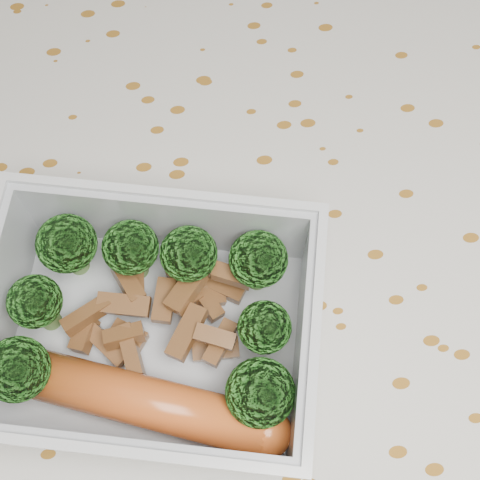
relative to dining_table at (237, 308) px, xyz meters
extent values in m
plane|color=olive|center=(0.00, 0.00, -0.67)|extent=(4.00, 4.00, 0.00)
cube|color=brown|center=(0.00, 0.00, 0.06)|extent=(1.40, 0.90, 0.04)
cube|color=silver|center=(0.00, 0.00, 0.09)|extent=(1.46, 0.96, 0.01)
cube|color=silver|center=(-0.05, -0.04, 0.09)|extent=(0.18, 0.16, 0.00)
cube|color=silver|center=(-0.04, 0.01, 0.12)|extent=(0.16, 0.04, 0.05)
cube|color=silver|center=(-0.06, -0.10, 0.12)|extent=(0.16, 0.04, 0.05)
cube|color=silver|center=(0.03, -0.06, 0.12)|extent=(0.03, 0.11, 0.05)
cube|color=silver|center=(-0.04, 0.02, 0.15)|extent=(0.17, 0.04, 0.00)
cube|color=silver|center=(-0.07, -0.10, 0.15)|extent=(0.17, 0.04, 0.00)
cube|color=silver|center=(0.03, -0.06, 0.15)|extent=(0.03, 0.12, 0.00)
cylinder|color=#608C3F|center=(-0.09, 0.01, 0.10)|extent=(0.01, 0.01, 0.02)
ellipsoid|color=#327D25|center=(-0.09, 0.01, 0.13)|extent=(0.03, 0.03, 0.03)
cylinder|color=#608C3F|center=(-0.06, 0.00, 0.10)|extent=(0.01, 0.01, 0.02)
ellipsoid|color=#327D25|center=(-0.06, 0.00, 0.13)|extent=(0.03, 0.03, 0.03)
cylinder|color=#608C3F|center=(-0.03, -0.01, 0.10)|extent=(0.01, 0.01, 0.02)
ellipsoid|color=#327D25|center=(-0.03, -0.01, 0.13)|extent=(0.03, 0.03, 0.03)
cylinder|color=#608C3F|center=(0.01, -0.02, 0.10)|extent=(0.01, 0.01, 0.02)
ellipsoid|color=#327D25|center=(0.01, -0.02, 0.13)|extent=(0.03, 0.03, 0.03)
cylinder|color=#608C3F|center=(-0.11, -0.02, 0.10)|extent=(0.01, 0.01, 0.02)
ellipsoid|color=#327D25|center=(-0.11, -0.02, 0.13)|extent=(0.03, 0.03, 0.02)
cylinder|color=#608C3F|center=(0.01, -0.05, 0.11)|extent=(0.01, 0.01, 0.02)
ellipsoid|color=#327D25|center=(0.01, -0.05, 0.13)|extent=(0.03, 0.03, 0.02)
cylinder|color=#608C3F|center=(-0.12, -0.06, 0.10)|extent=(0.01, 0.01, 0.02)
ellipsoid|color=#327D25|center=(-0.12, -0.06, 0.13)|extent=(0.03, 0.03, 0.03)
cylinder|color=#608C3F|center=(0.00, -0.08, 0.10)|extent=(0.01, 0.01, 0.02)
ellipsoid|color=#327D25|center=(0.00, -0.08, 0.12)|extent=(0.03, 0.03, 0.03)
cube|color=brown|center=(-0.03, -0.05, 0.11)|extent=(0.03, 0.03, 0.01)
cube|color=brown|center=(-0.02, -0.03, 0.10)|extent=(0.02, 0.02, 0.01)
cube|color=brown|center=(-0.08, -0.04, 0.10)|extent=(0.03, 0.03, 0.01)
cube|color=brown|center=(-0.06, -0.01, 0.10)|extent=(0.01, 0.02, 0.01)
cube|color=brown|center=(-0.02, -0.05, 0.11)|extent=(0.02, 0.03, 0.01)
cube|color=brown|center=(-0.02, -0.05, 0.12)|extent=(0.02, 0.02, 0.01)
cube|color=brown|center=(-0.06, -0.04, 0.10)|extent=(0.02, 0.02, 0.01)
cube|color=brown|center=(-0.03, -0.02, 0.10)|extent=(0.02, 0.02, 0.01)
cube|color=brown|center=(-0.08, -0.03, 0.11)|extent=(0.03, 0.02, 0.01)
cube|color=brown|center=(-0.09, -0.04, 0.10)|extent=(0.02, 0.02, 0.01)
cube|color=brown|center=(-0.02, -0.05, 0.10)|extent=(0.03, 0.01, 0.01)
cube|color=brown|center=(0.00, -0.02, 0.11)|extent=(0.02, 0.02, 0.01)
cube|color=brown|center=(-0.06, -0.05, 0.11)|extent=(0.01, 0.03, 0.01)
cube|color=brown|center=(-0.06, -0.04, 0.11)|extent=(0.02, 0.01, 0.01)
cube|color=brown|center=(-0.06, -0.03, 0.11)|extent=(0.03, 0.02, 0.01)
cube|color=brown|center=(-0.03, -0.02, 0.11)|extent=(0.02, 0.03, 0.01)
cube|color=brown|center=(-0.04, -0.03, 0.11)|extent=(0.02, 0.03, 0.01)
cube|color=brown|center=(-0.03, -0.02, 0.12)|extent=(0.03, 0.03, 0.01)
cube|color=brown|center=(-0.02, -0.02, 0.10)|extent=(0.01, 0.03, 0.01)
cube|color=brown|center=(-0.01, -0.02, 0.10)|extent=(0.02, 0.02, 0.01)
cube|color=brown|center=(-0.06, -0.01, 0.11)|extent=(0.02, 0.03, 0.01)
cylinder|color=#C9571F|center=(-0.06, -0.08, 0.11)|extent=(0.12, 0.07, 0.03)
sphere|color=#C9571F|center=(0.00, -0.10, 0.11)|extent=(0.03, 0.03, 0.03)
sphere|color=#C9571F|center=(-0.11, -0.06, 0.11)|extent=(0.03, 0.03, 0.03)
camera|label=1|loc=(-0.02, -0.14, 0.45)|focal=50.00mm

